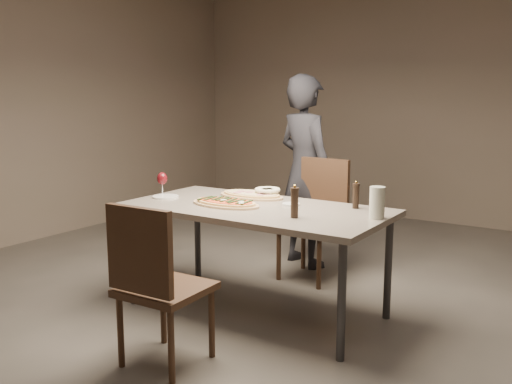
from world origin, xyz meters
The scene contains 14 objects.
room centered at (0.00, 0.00, 1.40)m, with size 7.00×7.00×7.00m.
dining_table centered at (0.00, 0.00, 0.69)m, with size 1.80×0.90×0.75m.
zucchini_pizza centered at (-0.20, -0.08, 0.77)m, with size 0.52×0.29×0.05m.
ham_pizza centered at (-0.22, 0.28, 0.77)m, with size 0.52×0.29×0.04m.
bread_basket centered at (-0.12, 0.34, 0.79)m, with size 0.19×0.19×0.07m.
oil_dish centered at (0.18, 0.17, 0.76)m, with size 0.12×0.12×0.01m.
pepper_mill_left centered at (0.39, -0.17, 0.85)m, with size 0.05×0.05×0.21m.
pepper_mill_right centered at (0.60, 0.31, 0.84)m, with size 0.05×0.05×0.19m.
carafe centered at (0.83, 0.10, 0.85)m, with size 0.10×0.10×0.20m.
wine_glass centered at (-0.83, -0.03, 0.87)m, with size 0.08×0.08×0.17m.
side_plate centered at (-0.74, -0.09, 0.76)m, with size 0.19×0.19×0.01m.
chair_near centered at (0.00, -1.01, 0.53)m, with size 0.46×0.46×0.94m.
chair_far centered at (-0.01, 0.93, 0.55)m, with size 0.49×0.49×0.98m.
diner centered at (-0.25, 1.18, 0.84)m, with size 0.61×0.40×1.67m, color black.
Camera 1 is at (2.09, -3.20, 1.52)m, focal length 40.00 mm.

